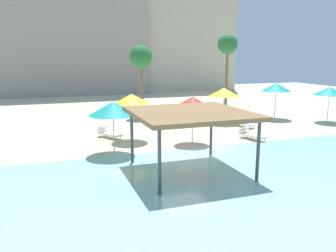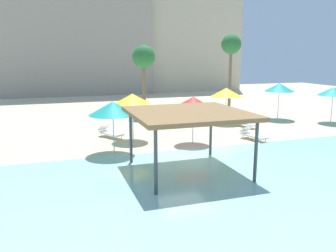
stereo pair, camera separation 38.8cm
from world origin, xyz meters
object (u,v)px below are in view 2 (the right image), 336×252
(beach_umbrella_teal_3, at_px, (279,87))
(beach_umbrella_yellow_4, at_px, (132,99))
(palm_tree_1, at_px, (231,46))
(beach_umbrella_red_2, at_px, (193,102))
(lounge_chair_5, at_px, (109,132))
(shade_pavilion, at_px, (188,115))
(beach_umbrella_teal_5, at_px, (334,91))
(palm_tree_0, at_px, (144,58))
(beach_umbrella_teal_1, at_px, (113,108))
(lounge_chair_4, at_px, (252,134))
(lounge_chair_1, at_px, (244,122))
(beach_umbrella_yellow_6, at_px, (226,92))

(beach_umbrella_teal_3, height_order, beach_umbrella_yellow_4, beach_umbrella_teal_3)
(palm_tree_1, bearing_deg, beach_umbrella_red_2, -126.67)
(beach_umbrella_red_2, xyz_separation_m, lounge_chair_5, (-4.42, 3.07, -2.13))
(shade_pavilion, bearing_deg, beach_umbrella_red_2, 65.08)
(beach_umbrella_teal_5, distance_m, palm_tree_0, 15.09)
(beach_umbrella_teal_5, relative_size, lounge_chair_5, 1.41)
(beach_umbrella_teal_3, distance_m, lounge_chair_5, 14.39)
(beach_umbrella_teal_3, relative_size, beach_umbrella_yellow_4, 1.02)
(beach_umbrella_teal_1, xyz_separation_m, lounge_chair_4, (8.58, 0.39, -2.08))
(beach_umbrella_teal_3, xyz_separation_m, palm_tree_0, (-10.01, 4.69, 2.28))
(lounge_chair_1, xyz_separation_m, palm_tree_1, (3.28, 8.42, 5.63))
(beach_umbrella_teal_1, bearing_deg, beach_umbrella_yellow_6, 31.21)
(beach_umbrella_yellow_6, bearing_deg, beach_umbrella_red_2, -133.43)
(beach_umbrella_teal_3, distance_m, palm_tree_0, 11.28)
(beach_umbrella_red_2, bearing_deg, palm_tree_1, 53.33)
(beach_umbrella_red_2, bearing_deg, beach_umbrella_teal_1, -171.50)
(beach_umbrella_red_2, height_order, palm_tree_1, palm_tree_1)
(shade_pavilion, relative_size, palm_tree_0, 0.82)
(shade_pavilion, height_order, beach_umbrella_teal_3, beach_umbrella_teal_3)
(beach_umbrella_teal_5, xyz_separation_m, palm_tree_0, (-12.99, 7.28, 2.44))
(beach_umbrella_teal_1, height_order, lounge_chair_5, beach_umbrella_teal_1)
(beach_umbrella_teal_3, xyz_separation_m, palm_tree_1, (-0.95, 6.49, 3.37))
(lounge_chair_1, height_order, palm_tree_1, palm_tree_1)
(shade_pavilion, distance_m, palm_tree_1, 19.93)
(lounge_chair_5, bearing_deg, beach_umbrella_yellow_6, 72.92)
(shade_pavilion, height_order, palm_tree_0, palm_tree_0)
(beach_umbrella_yellow_4, xyz_separation_m, palm_tree_1, (11.85, 9.81, 3.40))
(shade_pavilion, relative_size, beach_umbrella_teal_5, 1.78)
(beach_umbrella_red_2, xyz_separation_m, palm_tree_0, (-0.37, 9.86, 2.40))
(beach_umbrella_yellow_4, distance_m, beach_umbrella_teal_5, 15.80)
(beach_umbrella_red_2, distance_m, palm_tree_0, 10.16)
(lounge_chair_5, relative_size, palm_tree_0, 0.33)
(beach_umbrella_teal_5, xyz_separation_m, lounge_chair_1, (-7.22, 0.65, -2.09))
(beach_umbrella_red_2, xyz_separation_m, beach_umbrella_yellow_4, (-3.17, 1.85, 0.09))
(lounge_chair_4, bearing_deg, palm_tree_1, 144.96)
(beach_umbrella_teal_5, distance_m, beach_umbrella_yellow_6, 8.18)
(palm_tree_0, bearing_deg, lounge_chair_5, -120.79)
(lounge_chair_1, distance_m, lounge_chair_5, 9.82)
(lounge_chair_5, bearing_deg, lounge_chair_1, 61.49)
(beach_umbrella_teal_3, xyz_separation_m, beach_umbrella_yellow_6, (-4.80, -0.07, -0.23))
(lounge_chair_5, bearing_deg, beach_umbrella_teal_1, -34.86)
(beach_umbrella_yellow_4, xyz_separation_m, palm_tree_0, (2.80, 8.01, 2.31))
(beach_umbrella_teal_1, height_order, lounge_chair_1, beach_umbrella_teal_1)
(beach_umbrella_teal_5, relative_size, beach_umbrella_yellow_6, 1.02)
(beach_umbrella_teal_3, relative_size, palm_tree_0, 0.49)
(beach_umbrella_teal_1, bearing_deg, beach_umbrella_yellow_4, 57.96)
(beach_umbrella_teal_3, distance_m, lounge_chair_4, 8.32)
(shade_pavilion, bearing_deg, beach_umbrella_teal_5, 26.21)
(shade_pavilion, bearing_deg, lounge_chair_5, 106.08)
(shade_pavilion, bearing_deg, palm_tree_1, 56.41)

